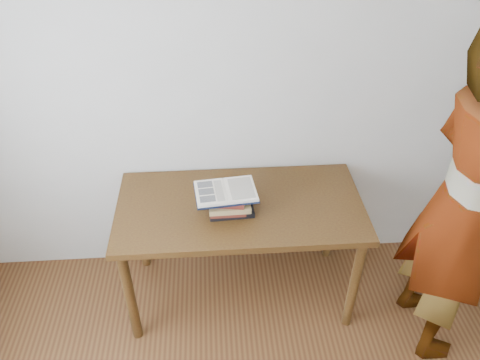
{
  "coord_description": "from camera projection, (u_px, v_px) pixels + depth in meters",
  "views": [
    {
      "loc": [
        -0.16,
        -0.66,
        2.49
      ],
      "look_at": [
        -0.02,
        1.32,
        0.98
      ],
      "focal_mm": 35.0,
      "sensor_mm": 36.0,
      "label": 1
    }
  ],
  "objects": [
    {
      "name": "open_book",
      "position": [
        226.0,
        192.0,
        2.55
      ],
      "size": [
        0.36,
        0.27,
        0.03
      ],
      "rotation": [
        0.0,
        0.0,
        0.1
      ],
      "color": "black",
      "rests_on": "book_stack"
    },
    {
      "name": "reader",
      "position": [
        463.0,
        208.0,
        2.35
      ],
      "size": [
        0.48,
        0.72,
        1.92
      ],
      "primitive_type": "imported",
      "rotation": [
        0.0,
        0.0,
        1.61
      ],
      "color": "tan",
      "rests_on": "ground"
    },
    {
      "name": "desk",
      "position": [
        240.0,
        217.0,
        2.73
      ],
      "size": [
        1.41,
        0.71,
        0.76
      ],
      "color": "#483312",
      "rests_on": "ground"
    },
    {
      "name": "room_shell",
      "position": [
        253.0,
        304.0,
        1.06
      ],
      "size": [
        3.54,
        3.54,
        2.62
      ],
      "color": "beige",
      "rests_on": "ground"
    },
    {
      "name": "book_stack",
      "position": [
        229.0,
        204.0,
        2.58
      ],
      "size": [
        0.26,
        0.19,
        0.13
      ],
      "color": "black",
      "rests_on": "desk"
    }
  ]
}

